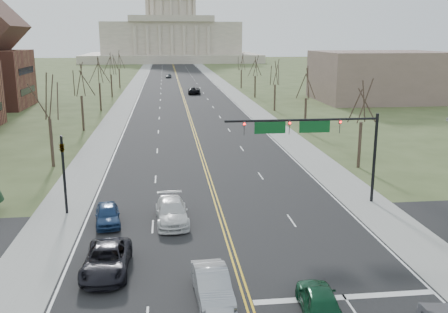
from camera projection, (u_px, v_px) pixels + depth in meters
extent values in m
plane|color=#3C4B25|center=(245.00, 293.00, 25.97)|extent=(600.00, 600.00, 0.00)
cube|color=black|center=(180.00, 87.00, 132.16)|extent=(20.00, 380.00, 0.01)
cube|color=black|center=(230.00, 246.00, 31.76)|extent=(120.00, 14.00, 0.01)
cube|color=gray|center=(134.00, 87.00, 130.80)|extent=(4.00, 380.00, 0.03)
cube|color=gray|center=(225.00, 86.00, 133.51)|extent=(4.00, 380.00, 0.03)
cube|color=gold|center=(180.00, 87.00, 132.16)|extent=(0.42, 380.00, 0.01)
cube|color=silver|center=(143.00, 87.00, 131.05)|extent=(0.15, 380.00, 0.01)
cube|color=silver|center=(217.00, 86.00, 133.26)|extent=(0.15, 380.00, 0.01)
cube|color=silver|center=(344.00, 297.00, 25.56)|extent=(9.50, 0.50, 0.01)
cube|color=beige|center=(172.00, 57.00, 266.85)|extent=(90.00, 60.00, 4.00)
cube|color=beige|center=(171.00, 38.00, 264.50)|extent=(70.00, 40.00, 16.00)
cube|color=beige|center=(172.00, 18.00, 242.47)|extent=(42.00, 3.00, 3.00)
cylinder|color=beige|center=(171.00, 11.00, 261.21)|extent=(24.00, 24.00, 12.00)
cylinder|color=black|center=(374.00, 158.00, 39.57)|extent=(0.24, 0.24, 7.20)
cylinder|color=black|center=(302.00, 120.00, 38.14)|extent=(12.00, 0.18, 0.18)
imported|color=black|center=(340.00, 126.00, 38.60)|extent=(0.35, 0.40, 1.10)
sphere|color=#FF0C0C|center=(341.00, 122.00, 38.38)|extent=(0.18, 0.18, 0.18)
imported|color=black|center=(289.00, 127.00, 38.15)|extent=(0.35, 0.40, 1.10)
sphere|color=#FF0C0C|center=(290.00, 123.00, 37.93)|extent=(0.18, 0.18, 0.18)
imported|color=black|center=(244.00, 128.00, 37.76)|extent=(0.35, 0.40, 1.10)
sphere|color=#FF0C0C|center=(244.00, 124.00, 37.53)|extent=(0.18, 0.18, 0.18)
cube|color=#0C4C1E|center=(315.00, 127.00, 38.38)|extent=(2.40, 0.12, 0.90)
cube|color=#0C4C1E|center=(270.00, 128.00, 37.98)|extent=(2.40, 0.12, 0.90)
cylinder|color=black|center=(64.00, 175.00, 37.00)|extent=(0.20, 0.20, 6.00)
imported|color=black|center=(62.00, 146.00, 36.48)|extent=(0.32, 0.36, 0.99)
cylinder|color=#32261D|center=(360.00, 145.00, 50.34)|extent=(0.32, 0.32, 4.68)
cylinder|color=#32261D|center=(52.00, 143.00, 50.67)|extent=(0.32, 0.32, 4.95)
cylinder|color=#32261D|center=(305.00, 115.00, 69.65)|extent=(0.32, 0.32, 4.68)
cylinder|color=#32261D|center=(83.00, 113.00, 69.97)|extent=(0.32, 0.32, 4.95)
cylinder|color=#32261D|center=(275.00, 98.00, 88.95)|extent=(0.32, 0.32, 4.68)
cylinder|color=#32261D|center=(100.00, 97.00, 89.28)|extent=(0.32, 0.32, 4.95)
cylinder|color=#32261D|center=(255.00, 87.00, 108.26)|extent=(0.32, 0.32, 4.68)
cylinder|color=#32261D|center=(112.00, 86.00, 108.59)|extent=(0.32, 0.32, 4.95)
cylinder|color=#32261D|center=(241.00, 79.00, 127.57)|extent=(0.32, 0.32, 4.68)
cylinder|color=#32261D|center=(120.00, 78.00, 127.90)|extent=(0.32, 0.32, 4.95)
cube|color=black|center=(28.00, 90.00, 93.34)|extent=(0.10, 9.80, 1.20)
cube|color=black|center=(26.00, 71.00, 92.48)|extent=(0.10, 9.80, 1.20)
cube|color=#70594F|center=(379.00, 76.00, 102.68)|extent=(25.00, 20.00, 10.00)
imported|color=#0E3E24|center=(319.00, 300.00, 23.79)|extent=(2.24, 4.60, 1.51)
imported|color=#989B9F|center=(212.00, 285.00, 25.16)|extent=(1.97, 4.89, 1.58)
imported|color=black|center=(106.00, 260.00, 28.07)|extent=(2.61, 5.49, 1.51)
imported|color=silver|center=(172.00, 212.00, 35.71)|extent=(2.49, 5.57, 1.59)
imported|color=navy|center=(108.00, 215.00, 35.35)|extent=(2.23, 4.37, 1.43)
imported|color=black|center=(194.00, 90.00, 115.65)|extent=(2.97, 5.99, 1.63)
imported|color=#505458|center=(169.00, 76.00, 159.77)|extent=(2.05, 4.13, 1.35)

